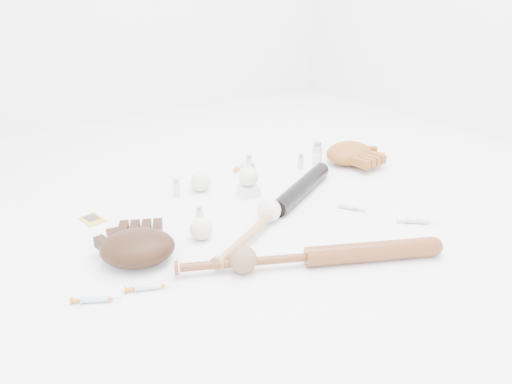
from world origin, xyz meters
TOP-DOWN VIEW (x-y plane):
  - bat_dark at (0.03, -0.06)m, footprint 0.81×0.46m
  - bat_wood at (-0.09, -0.37)m, footprint 0.77×0.41m
  - glove_dark at (-0.49, -0.06)m, footprint 0.36×0.36m
  - glove_tan at (0.62, 0.19)m, footprint 0.29×0.29m
  - trading_card at (-0.52, 0.29)m, footprint 0.08×0.10m
  - pedestal at (0.04, 0.15)m, footprint 0.09×0.09m
  - baseball_on_pedestal at (0.04, 0.15)m, footprint 0.08×0.08m
  - baseball_left at (-0.27, -0.05)m, footprint 0.08×0.08m
  - baseball_upper at (-0.09, 0.30)m, footprint 0.08×0.08m
  - baseball_mid at (-0.02, -0.07)m, footprint 0.08×0.08m
  - baseball_aged at (-0.27, -0.29)m, footprint 0.08×0.08m
  - syringe_0 at (-0.67, -0.19)m, footprint 0.14×0.10m
  - syringe_1 at (0.28, -0.16)m, footprint 0.10×0.13m
  - syringe_2 at (0.17, 0.42)m, footprint 0.13×0.11m
  - syringe_3 at (0.39, -0.38)m, footprint 0.14×0.13m
  - syringe_4 at (0.61, 0.19)m, footprint 0.14×0.09m
  - syringe_5 at (-0.53, -0.21)m, footprint 0.15×0.08m
  - vial_0 at (0.16, 0.29)m, footprint 0.02×0.02m
  - vial_1 at (0.19, 0.36)m, footprint 0.03×0.03m
  - vial_2 at (-0.19, 0.31)m, footprint 0.03×0.03m
  - vial_3 at (0.49, 0.26)m, footprint 0.04×0.04m
  - vial_4 at (-0.23, 0.05)m, footprint 0.03×0.03m
  - vial_5 at (0.39, 0.26)m, footprint 0.03×0.03m

SIDE VIEW (x-z plane):
  - trading_card at x=-0.52m, z-range 0.00..0.00m
  - syringe_2 at x=0.17m, z-range 0.00..0.02m
  - syringe_4 at x=0.61m, z-range 0.00..0.02m
  - syringe_1 at x=0.28m, z-range 0.00..0.02m
  - syringe_0 at x=-0.67m, z-range 0.00..0.02m
  - syringe_5 at x=-0.53m, z-range 0.00..0.02m
  - syringe_3 at x=0.39m, z-range 0.00..0.02m
  - pedestal at x=0.04m, z-range 0.00..0.04m
  - bat_wood at x=-0.09m, z-range 0.00..0.06m
  - bat_dark at x=0.03m, z-range 0.00..0.06m
  - vial_0 at x=0.16m, z-range 0.00..0.07m
  - vial_5 at x=0.39m, z-range 0.00..0.07m
  - vial_4 at x=-0.23m, z-range 0.00..0.07m
  - vial_2 at x=-0.19m, z-range 0.00..0.07m
  - vial_1 at x=0.19m, z-range 0.00..0.07m
  - baseball_left at x=-0.27m, z-range 0.00..0.08m
  - baseball_upper at x=-0.09m, z-range 0.00..0.08m
  - baseball_aged at x=-0.27m, z-range 0.00..0.08m
  - baseball_mid at x=-0.02m, z-range 0.00..0.08m
  - glove_dark at x=-0.49m, z-range 0.00..0.10m
  - glove_tan at x=0.62m, z-range 0.00..0.10m
  - vial_3 at x=0.49m, z-range 0.00..0.10m
  - baseball_on_pedestal at x=0.04m, z-range 0.04..0.12m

